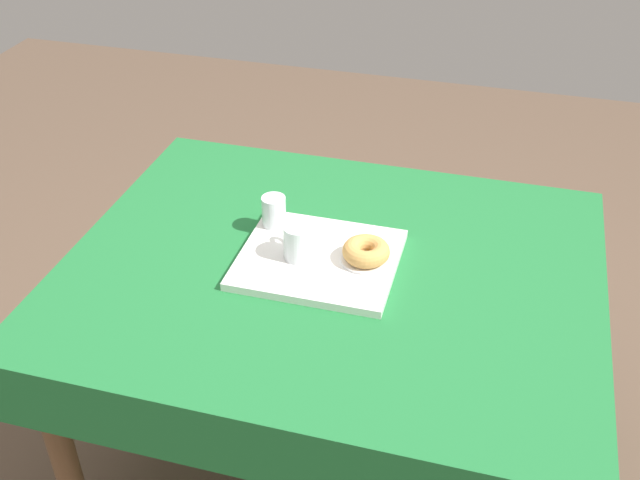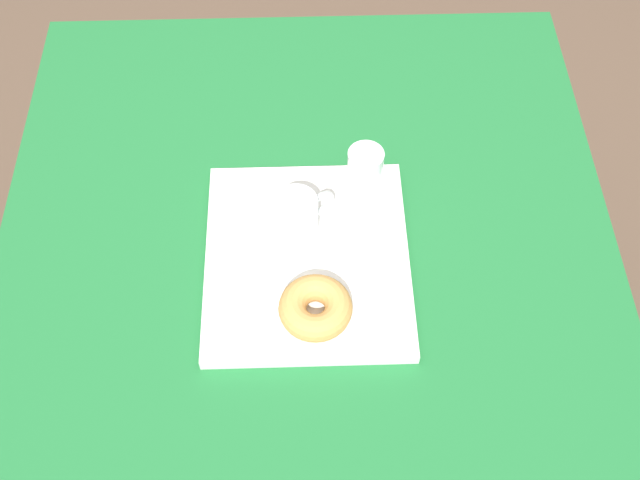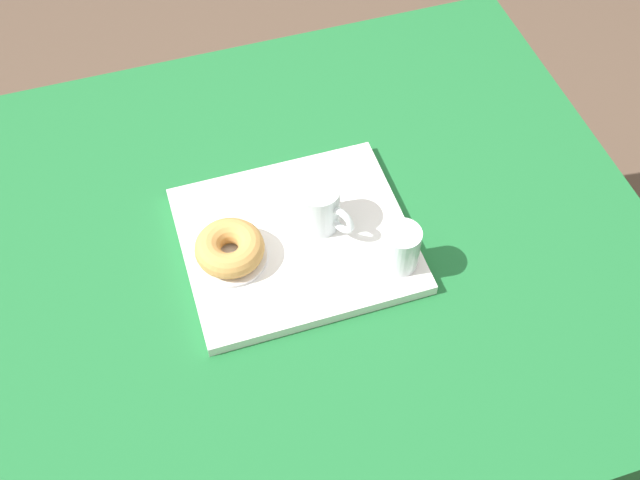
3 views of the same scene
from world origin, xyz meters
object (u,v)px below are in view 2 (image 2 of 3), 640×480
at_px(tea_mug_left, 300,218).
at_px(donut_plate_left, 319,316).
at_px(sugar_donut_left, 319,308).
at_px(water_glass_near, 368,171).
at_px(dining_table, 311,306).
at_px(serving_tray, 308,259).

distance_m(tea_mug_left, donut_plate_left, 0.17).
bearing_deg(sugar_donut_left, water_glass_near, -19.30).
height_order(dining_table, sugar_donut_left, sugar_donut_left).
relative_size(dining_table, tea_mug_left, 12.62).
relative_size(serving_tray, donut_plate_left, 3.15).
bearing_deg(dining_table, water_glass_near, -29.75).
bearing_deg(water_glass_near, serving_tray, 144.15).
height_order(dining_table, serving_tray, serving_tray).
bearing_deg(water_glass_near, tea_mug_left, 130.60).
distance_m(serving_tray, sugar_donut_left, 0.12).
relative_size(tea_mug_left, sugar_donut_left, 0.89).
distance_m(serving_tray, water_glass_near, 0.19).
height_order(tea_mug_left, sugar_donut_left, tea_mug_left).
height_order(dining_table, tea_mug_left, tea_mug_left).
bearing_deg(dining_table, sugar_donut_left, -172.53).
bearing_deg(tea_mug_left, serving_tray, -166.45).
xyz_separation_m(serving_tray, water_glass_near, (0.15, -0.11, 0.05)).
distance_m(dining_table, tea_mug_left, 0.17).
relative_size(dining_table, donut_plate_left, 10.72).
relative_size(serving_tray, water_glass_near, 4.70).
bearing_deg(tea_mug_left, sugar_donut_left, -170.94).
height_order(water_glass_near, sugar_donut_left, water_glass_near).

